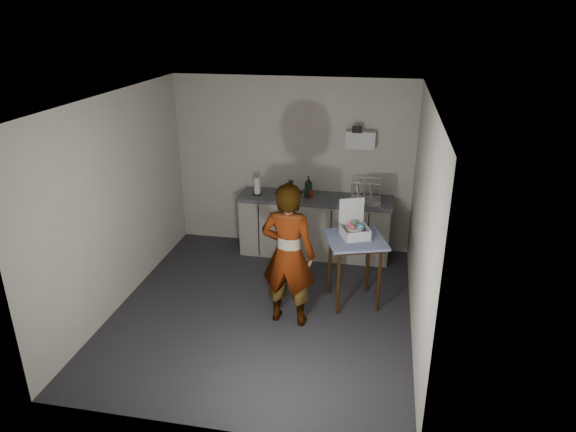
% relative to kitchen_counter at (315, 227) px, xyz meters
% --- Properties ---
extents(ground, '(4.00, 4.00, 0.00)m').
position_rel_kitchen_counter_xyz_m(ground, '(-0.40, -1.70, -0.43)').
color(ground, '#27272C').
rests_on(ground, ground).
extents(wall_back, '(3.60, 0.02, 2.60)m').
position_rel_kitchen_counter_xyz_m(wall_back, '(-0.40, 0.29, 0.87)').
color(wall_back, beige).
rests_on(wall_back, ground).
extents(wall_right, '(0.02, 4.00, 2.60)m').
position_rel_kitchen_counter_xyz_m(wall_right, '(1.39, -1.70, 0.87)').
color(wall_right, beige).
rests_on(wall_right, ground).
extents(wall_left, '(0.02, 4.00, 2.60)m').
position_rel_kitchen_counter_xyz_m(wall_left, '(-2.19, -1.70, 0.87)').
color(wall_left, beige).
rests_on(wall_left, ground).
extents(ceiling, '(3.60, 4.00, 0.01)m').
position_rel_kitchen_counter_xyz_m(ceiling, '(-0.40, -1.70, 2.17)').
color(ceiling, white).
rests_on(ceiling, wall_back).
extents(kitchen_counter, '(2.24, 0.62, 0.91)m').
position_rel_kitchen_counter_xyz_m(kitchen_counter, '(0.00, 0.00, 0.00)').
color(kitchen_counter, black).
rests_on(kitchen_counter, ground).
extents(wall_shelf, '(0.42, 0.18, 0.37)m').
position_rel_kitchen_counter_xyz_m(wall_shelf, '(0.60, 0.22, 1.32)').
color(wall_shelf, white).
rests_on(wall_shelf, ground).
extents(side_table, '(0.86, 0.86, 0.89)m').
position_rel_kitchen_counter_xyz_m(side_table, '(0.68, -1.30, 0.35)').
color(side_table, '#361C0C').
rests_on(side_table, ground).
extents(standing_man, '(0.68, 0.48, 1.74)m').
position_rel_kitchen_counter_xyz_m(standing_man, '(-0.05, -1.87, 0.44)').
color(standing_man, '#B2A593').
rests_on(standing_man, ground).
extents(soap_bottle, '(0.13, 0.13, 0.32)m').
position_rel_kitchen_counter_xyz_m(soap_bottle, '(-0.11, -0.01, 0.64)').
color(soap_bottle, black).
rests_on(soap_bottle, kitchen_counter).
extents(soda_can, '(0.06, 0.06, 0.12)m').
position_rel_kitchen_counter_xyz_m(soda_can, '(-0.07, -0.03, 0.54)').
color(soda_can, red).
rests_on(soda_can, kitchen_counter).
extents(dark_bottle, '(0.06, 0.06, 0.22)m').
position_rel_kitchen_counter_xyz_m(dark_bottle, '(-0.38, 0.04, 0.59)').
color(dark_bottle, black).
rests_on(dark_bottle, kitchen_counter).
extents(paper_towel, '(0.15, 0.15, 0.26)m').
position_rel_kitchen_counter_xyz_m(paper_towel, '(-0.87, -0.04, 0.61)').
color(paper_towel, black).
rests_on(paper_towel, kitchen_counter).
extents(dish_rack, '(0.44, 0.33, 0.31)m').
position_rel_kitchen_counter_xyz_m(dish_rack, '(0.72, 0.02, 0.55)').
color(dish_rack, silver).
rests_on(dish_rack, kitchen_counter).
extents(bakery_box, '(0.42, 0.42, 0.44)m').
position_rel_kitchen_counter_xyz_m(bakery_box, '(0.65, -1.24, 0.56)').
color(bakery_box, white).
rests_on(bakery_box, side_table).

